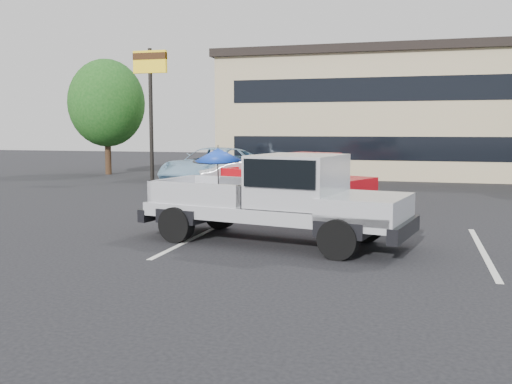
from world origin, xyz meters
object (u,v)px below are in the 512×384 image
tree_left (107,103)px  silver_pickup (287,194)px  silver_sedan (257,179)px  tree_back (501,92)px  blue_suv (214,166)px  motel_sign (150,79)px  red_pickup (303,178)px

tree_left → silver_pickup: tree_left is taller
tree_left → silver_sedan: (10.37, -7.85, -3.07)m
tree_back → blue_suv: 17.07m
silver_pickup → blue_suv: size_ratio=1.03×
motel_sign → tree_back: 18.87m
tree_left → red_pickup: size_ratio=1.13×
red_pickup → blue_suv: (-5.02, 5.93, -0.11)m
motel_sign → silver_pickup: motel_sign is taller
tree_back → silver_pickup: bearing=-107.1°
tree_left → silver_pickup: 20.36m
tree_back → red_pickup: tree_back is taller
blue_suv → silver_pickup: bearing=-52.7°
tree_left → silver_pickup: size_ratio=1.01×
tree_left → silver_sedan: size_ratio=1.49×
tree_back → blue_suv: bearing=-139.4°
tree_back → red_pickup: (-7.65, -16.78, -3.50)m
tree_left → blue_suv: 8.79m
silver_pickup → tree_left: bearing=141.7°
tree_back → blue_suv: tree_back is taller
tree_left → tree_back: tree_back is taller
tree_back → motel_sign: bearing=-148.0°
silver_pickup → blue_suv: 12.86m
motel_sign → silver_pickup: size_ratio=1.01×
silver_pickup → tree_back: bearing=84.0°
silver_pickup → red_pickup: 5.61m
silver_sedan → motel_sign: bearing=29.3°
motel_sign → blue_suv: motel_sign is taller
tree_left → tree_back: bearing=19.3°
motel_sign → blue_suv: (3.33, -0.85, -3.85)m
tree_back → silver_pickup: 23.61m
silver_pickup → blue_suv: (-5.78, 11.48, -0.25)m
silver_pickup → red_pickup: silver_pickup is taller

